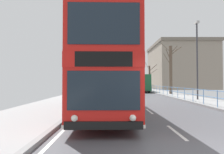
% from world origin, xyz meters
% --- Properties ---
extents(double_decker_bus_main, '(2.81, 10.48, 4.40)m').
position_xyz_m(double_decker_bus_main, '(-2.57, 6.77, 2.30)').
color(double_decker_bus_main, red).
rests_on(double_decker_bus_main, ground).
extents(background_bus_far_lane, '(2.82, 9.84, 2.98)m').
position_xyz_m(background_bus_far_lane, '(2.85, 31.14, 1.64)').
color(background_bus_far_lane, '#19512D').
rests_on(background_bus_far_lane, ground).
extents(pedestrian_railing_far_kerb, '(0.05, 33.12, 1.08)m').
position_xyz_m(pedestrian_railing_far_kerb, '(4.45, 13.62, 0.86)').
color(pedestrian_railing_far_kerb, '#598CC6').
rests_on(pedestrian_railing_far_kerb, ground).
extents(street_lamp_far_side, '(0.28, 0.60, 7.23)m').
position_xyz_m(street_lamp_far_side, '(5.67, 13.67, 4.36)').
color(street_lamp_far_side, '#38383D').
rests_on(street_lamp_far_side, ground).
extents(bare_tree_far_00, '(2.48, 2.29, 7.14)m').
position_xyz_m(bare_tree_far_00, '(5.84, 22.24, 3.56)').
color(bare_tree_far_00, brown).
rests_on(bare_tree_far_00, ground).
extents(bare_tree_far_01, '(2.72, 1.77, 6.13)m').
position_xyz_m(bare_tree_far_01, '(6.22, 38.85, 2.97)').
color(bare_tree_far_01, '#423328').
rests_on(bare_tree_far_01, ground).
extents(background_building_00, '(14.01, 17.66, 11.68)m').
position_xyz_m(background_building_00, '(15.59, 46.87, 5.87)').
color(background_building_00, gray).
rests_on(background_building_00, ground).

